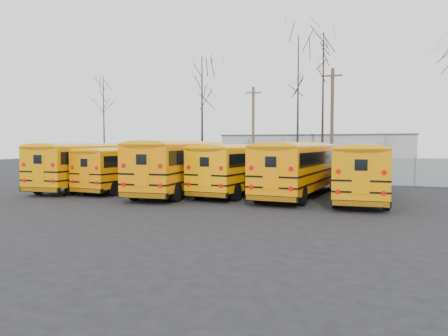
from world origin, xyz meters
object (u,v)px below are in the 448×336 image
at_px(bus_e, 298,164).
at_px(bus_f, 361,167).
at_px(bus_a, 88,162).
at_px(bus_b, 133,165).
at_px(utility_pole_left, 253,130).
at_px(utility_pole_right, 332,121).
at_px(bus_d, 243,164).
at_px(bus_c, 181,162).

distance_m(bus_e, bus_f, 3.52).
distance_m(bus_a, bus_b, 3.22).
bearing_deg(bus_b, bus_f, 3.92).
xyz_separation_m(bus_a, utility_pole_left, (6.37, 16.90, 2.56)).
bearing_deg(bus_f, utility_pole_right, 99.10).
relative_size(bus_a, bus_d, 1.02).
bearing_deg(bus_b, bus_d, 9.25).
relative_size(bus_d, bus_e, 0.97).
xyz_separation_m(bus_a, bus_e, (13.98, 0.79, 0.03)).
relative_size(bus_d, utility_pole_right, 1.12).
bearing_deg(bus_a, bus_d, 1.24).
xyz_separation_m(bus_a, bus_f, (17.47, 0.42, -0.03)).
xyz_separation_m(bus_d, bus_e, (3.46, -0.36, 0.07)).
height_order(bus_d, bus_f, bus_f).
distance_m(bus_b, bus_f, 14.29).
bearing_deg(bus_d, bus_c, -152.97).
bearing_deg(utility_pole_left, bus_f, -72.08).
bearing_deg(bus_e, bus_d, 177.52).
relative_size(bus_b, bus_c, 0.87).
relative_size(bus_d, utility_pole_left, 1.30).
distance_m(bus_a, bus_e, 14.00).
distance_m(bus_a, utility_pole_right, 22.39).
xyz_separation_m(bus_b, bus_d, (7.33, 0.65, 0.12)).
relative_size(bus_c, utility_pole_right, 1.19).
xyz_separation_m(bus_e, utility_pole_left, (-7.61, 16.11, 2.53)).
height_order(bus_d, bus_e, bus_e).
distance_m(bus_b, bus_d, 7.36).
xyz_separation_m(bus_a, bus_b, (3.18, 0.49, -0.16)).
bearing_deg(utility_pole_left, utility_pole_right, -13.06).
xyz_separation_m(bus_d, bus_f, (6.96, -0.72, 0.01)).
height_order(bus_c, bus_f, bus_c).
relative_size(bus_e, utility_pole_right, 1.15).
xyz_separation_m(bus_d, utility_pole_right, (3.33, 16.15, 3.31)).
bearing_deg(bus_d, bus_f, -0.62).
height_order(bus_a, bus_d, bus_a).
bearing_deg(bus_e, bus_a, -173.39).
distance_m(utility_pole_left, utility_pole_right, 7.52).
relative_size(bus_f, utility_pole_left, 1.30).
bearing_deg(utility_pole_left, bus_c, -103.79).
distance_m(bus_f, utility_pole_left, 20.04).
bearing_deg(bus_d, utility_pole_right, 83.64).
bearing_deg(utility_pole_right, utility_pole_left, -176.26).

